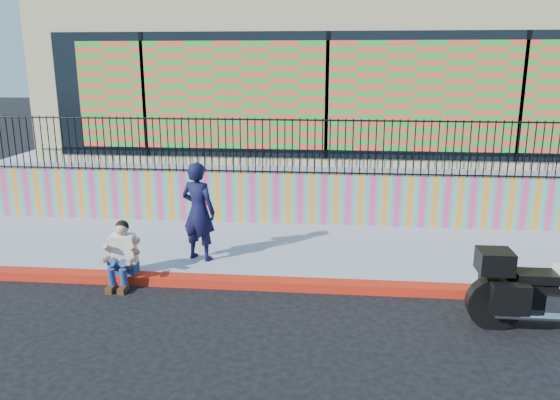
# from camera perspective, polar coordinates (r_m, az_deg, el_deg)

# --- Properties ---
(ground) EXTENTS (90.00, 90.00, 0.00)m
(ground) POSITION_cam_1_polar(r_m,az_deg,el_deg) (9.03, 4.13, -9.34)
(ground) COLOR black
(ground) RESTS_ON ground
(red_curb) EXTENTS (16.00, 0.30, 0.15)m
(red_curb) POSITION_cam_1_polar(r_m,az_deg,el_deg) (9.00, 4.14, -8.90)
(red_curb) COLOR #A31E0B
(red_curb) RESTS_ON ground
(sidewalk) EXTENTS (16.00, 3.00, 0.15)m
(sidewalk) POSITION_cam_1_polar(r_m,az_deg,el_deg) (10.53, 4.39, -5.37)
(sidewalk) COLOR #8890A3
(sidewalk) RESTS_ON ground
(mural_wall) EXTENTS (16.00, 0.20, 1.10)m
(mural_wall) POSITION_cam_1_polar(r_m,az_deg,el_deg) (11.88, 4.63, 0.07)
(mural_wall) COLOR #D53873
(mural_wall) RESTS_ON sidewalk
(metal_fence) EXTENTS (15.80, 0.04, 1.20)m
(metal_fence) POSITION_cam_1_polar(r_m,az_deg,el_deg) (11.65, 4.74, 5.56)
(metal_fence) COLOR black
(metal_fence) RESTS_ON mural_wall
(elevated_platform) EXTENTS (16.00, 10.00, 1.25)m
(elevated_platform) POSITION_cam_1_polar(r_m,az_deg,el_deg) (16.88, 4.97, 4.08)
(elevated_platform) COLOR #8890A3
(elevated_platform) RESTS_ON ground
(storefront_building) EXTENTS (14.00, 8.06, 4.00)m
(storefront_building) POSITION_cam_1_polar(r_m,az_deg,el_deg) (16.40, 5.16, 13.00)
(storefront_building) COLOR tan
(storefront_building) RESTS_ON elevated_platform
(police_motorcycle) EXTENTS (2.42, 0.80, 1.51)m
(police_motorcycle) POSITION_cam_1_polar(r_m,az_deg,el_deg) (8.42, 27.11, -8.11)
(police_motorcycle) COLOR black
(police_motorcycle) RESTS_ON ground
(police_officer) EXTENTS (0.75, 0.61, 1.77)m
(police_officer) POSITION_cam_1_polar(r_m,az_deg,el_deg) (9.75, -8.51, -1.18)
(police_officer) COLOR black
(police_officer) RESTS_ON sidewalk
(seated_man) EXTENTS (0.54, 0.71, 1.06)m
(seated_man) POSITION_cam_1_polar(r_m,az_deg,el_deg) (9.36, -16.25, -6.05)
(seated_man) COLOR navy
(seated_man) RESTS_ON ground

